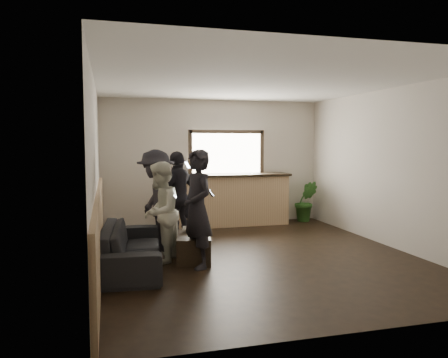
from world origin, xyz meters
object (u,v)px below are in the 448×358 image
object	(u,v)px
sofa	(131,247)
person_b	(160,212)
person_a	(197,209)
cup_b	(203,233)
person_c	(156,201)
person_d	(178,197)
coffee_table	(194,247)
potted_plant	(306,201)
bar_counter	(229,196)
cup_a	(186,229)

from	to	relation	value
sofa	person_b	size ratio (longest dim) A/B	1.37
person_a	cup_b	bearing A→B (deg)	136.69
person_a	person_c	bearing A→B (deg)	-172.56
person_b	person_d	xyz separation A→B (m)	(0.50, 1.33, 0.07)
person_b	coffee_table	bearing A→B (deg)	114.31
potted_plant	person_d	bearing A→B (deg)	-157.98
coffee_table	person_a	distance (m)	0.78
bar_counter	person_c	xyz separation A→B (m)	(-1.84, -1.94, 0.22)
cup_a	person_a	xyz separation A→B (m)	(0.06, -0.61, 0.42)
person_a	person_d	xyz separation A→B (m)	(-0.00, 1.74, -0.03)
coffee_table	potted_plant	bearing A→B (deg)	39.56
cup_b	person_b	xyz separation A→B (m)	(-0.64, 0.16, 0.32)
person_b	cup_a	bearing A→B (deg)	138.98
person_b	person_d	size ratio (longest dim) A/B	0.92
coffee_table	person_d	world-z (taller)	person_d
person_d	potted_plant	bearing A→B (deg)	162.28
coffee_table	person_b	distance (m)	0.77
cup_b	potted_plant	bearing A→B (deg)	42.17
sofa	person_c	size ratio (longest dim) A/B	1.24
bar_counter	potted_plant	distance (m)	1.86
cup_b	bar_counter	bearing A→B (deg)	66.60
person_a	person_b	distance (m)	0.66
coffee_table	cup_b	bearing A→B (deg)	-51.65
bar_counter	potted_plant	bearing A→B (deg)	-1.42
person_a	person_b	bearing A→B (deg)	-145.04
cup_a	cup_b	distance (m)	0.40
potted_plant	person_a	distance (m)	4.44
coffee_table	person_b	bearing A→B (deg)	178.82
potted_plant	person_b	xyz separation A→B (m)	(-3.71, -2.63, 0.30)
sofa	cup_b	world-z (taller)	sofa
sofa	cup_b	bearing A→B (deg)	-83.46
bar_counter	person_c	size ratio (longest dim) A/B	1.56
sofa	cup_a	distance (m)	0.97
cup_b	cup_a	bearing A→B (deg)	120.11
sofa	bar_counter	bearing A→B (deg)	-33.98
bar_counter	person_c	world-z (taller)	bar_counter
sofa	person_a	xyz separation A→B (m)	(0.95, -0.23, 0.56)
sofa	cup_a	world-z (taller)	sofa
cup_a	person_b	world-z (taller)	person_b
cup_a	potted_plant	bearing A→B (deg)	36.65
potted_plant	person_b	distance (m)	4.56
coffee_table	potted_plant	world-z (taller)	potted_plant
coffee_table	person_d	xyz separation A→B (m)	(-0.02, 1.34, 0.64)
cup_b	person_d	bearing A→B (deg)	95.34
cup_b	person_b	world-z (taller)	person_b
person_d	cup_a	bearing A→B (deg)	47.11
cup_a	coffee_table	bearing A→B (deg)	-67.06
bar_counter	person_a	distance (m)	3.38
cup_a	cup_b	bearing A→B (deg)	-59.89
person_a	person_c	world-z (taller)	person_a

